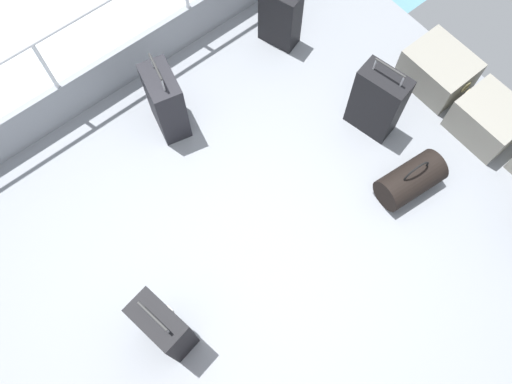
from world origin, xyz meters
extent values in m
cube|color=gray|center=(0.00, 0.00, -0.03)|extent=(4.40, 5.20, 0.06)
cube|color=gray|center=(-2.17, 0.00, 0.23)|extent=(0.06, 5.20, 0.45)
cylinder|color=silver|center=(-2.17, -0.69, 0.50)|extent=(0.04, 0.04, 1.00)
cylinder|color=silver|center=(-2.17, 0.69, 0.50)|extent=(0.04, 0.04, 1.00)
cube|color=white|center=(-3.60, 0.00, -0.34)|extent=(2.40, 7.28, 0.01)
cube|color=gray|center=(-0.30, 2.17, 0.18)|extent=(0.60, 0.49, 0.36)
torus|color=tan|center=(-0.61, 2.17, 0.25)|extent=(0.02, 0.12, 0.12)
torus|color=tan|center=(0.01, 2.17, 0.25)|extent=(0.02, 0.12, 0.12)
cube|color=gray|center=(0.35, 2.12, 0.19)|extent=(0.56, 0.47, 0.37)
torus|color=tan|center=(0.06, 2.12, 0.26)|extent=(0.02, 0.12, 0.12)
cube|color=black|center=(-1.52, -0.04, 0.35)|extent=(0.47, 0.34, 0.69)
cylinder|color=#A5A8AD|center=(-1.64, -0.01, 0.77)|extent=(0.02, 0.02, 0.15)
cylinder|color=#A5A8AD|center=(-1.39, -0.07, 0.77)|extent=(0.02, 0.02, 0.15)
cylinder|color=#2D2D2D|center=(-1.52, -0.04, 0.85)|extent=(0.27, 0.08, 0.02)
cube|color=white|center=(-1.49, 0.08, 0.53)|extent=(0.05, 0.02, 0.08)
cube|color=black|center=(0.03, -1.16, 0.35)|extent=(0.44, 0.29, 0.70)
cylinder|color=#A5A8AD|center=(-0.09, -1.18, 0.75)|extent=(0.02, 0.02, 0.10)
cylinder|color=#A5A8AD|center=(0.16, -1.14, 0.75)|extent=(0.02, 0.02, 0.10)
cylinder|color=#2D2D2D|center=(0.03, -1.16, 0.80)|extent=(0.27, 0.06, 0.02)
cube|color=white|center=(0.02, -1.04, 0.56)|extent=(0.05, 0.01, 0.08)
cube|color=black|center=(-0.35, 1.37, 0.36)|extent=(0.47, 0.31, 0.72)
cylinder|color=#A5A8AD|center=(-0.48, 1.35, 0.78)|extent=(0.02, 0.02, 0.12)
cylinder|color=#A5A8AD|center=(-0.23, 1.40, 0.78)|extent=(0.02, 0.02, 0.12)
cylinder|color=#2D2D2D|center=(-0.35, 1.37, 0.84)|extent=(0.28, 0.07, 0.02)
cube|color=silver|center=(-0.38, 1.49, 0.57)|extent=(0.05, 0.02, 0.08)
cube|color=black|center=(-1.63, 1.36, 0.32)|extent=(0.42, 0.30, 0.64)
cylinder|color=black|center=(0.32, 1.17, 0.15)|extent=(0.36, 0.60, 0.30)
torus|color=black|center=(0.32, 1.17, 0.31)|extent=(0.04, 0.26, 0.26)
camera|label=1|loc=(0.88, -0.99, 4.12)|focal=35.91mm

